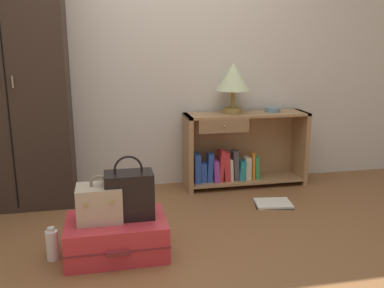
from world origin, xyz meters
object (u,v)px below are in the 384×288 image
at_px(wardrobe, 12,79).
at_px(bowl, 272,109).
at_px(bottle, 52,245).
at_px(train_case, 100,203).
at_px(bookshelf, 239,152).
at_px(handbag, 129,194).
at_px(open_book_on_floor, 273,203).
at_px(suitcase_large, 117,237).
at_px(table_lamp, 233,79).

distance_m(wardrobe, bowl, 2.26).
bearing_deg(bottle, train_case, -0.04).
xyz_separation_m(wardrobe, bottle, (0.34, -1.04, -0.94)).
bearing_deg(bookshelf, handbag, -134.65).
xyz_separation_m(wardrobe, open_book_on_floor, (2.05, -0.47, -1.03)).
height_order(bowl, bottle, bowl).
distance_m(wardrobe, open_book_on_floor, 2.34).
bearing_deg(suitcase_large, wardrobe, 125.11).
distance_m(wardrobe, table_lamp, 1.85).
xyz_separation_m(wardrobe, table_lamp, (1.85, 0.09, -0.04)).
relative_size(wardrobe, bookshelf, 1.82).
bearing_deg(handbag, train_case, -176.45).
xyz_separation_m(bookshelf, suitcase_large, (-1.18, -1.12, -0.21)).
xyz_separation_m(table_lamp, suitcase_large, (-1.11, -1.14, -0.88)).
bearing_deg(wardrobe, bookshelf, 2.19).
distance_m(suitcase_large, handbag, 0.29).
height_order(table_lamp, bowl, table_lamp).
bearing_deg(suitcase_large, open_book_on_floor, 23.99).
distance_m(wardrobe, bookshelf, 2.05).
height_order(handbag, open_book_on_floor, handbag).
distance_m(bookshelf, open_book_on_floor, 0.64).
bearing_deg(table_lamp, bowl, -0.19).
bearing_deg(bottle, suitcase_large, -1.57).
relative_size(wardrobe, bowl, 14.32).
relative_size(wardrobe, train_case, 6.99).
bearing_deg(handbag, bowl, 38.38).
relative_size(bottle, open_book_on_floor, 0.60).
height_order(table_lamp, handbag, table_lamp).
relative_size(bookshelf, bowl, 7.86).
relative_size(bookshelf, bottle, 5.34).
height_order(wardrobe, bottle, wardrobe).
relative_size(handbag, open_book_on_floor, 1.13).
bearing_deg(bowl, wardrobe, -177.82).
xyz_separation_m(suitcase_large, train_case, (-0.09, 0.01, 0.23)).
distance_m(handbag, bottle, 0.57).
bearing_deg(table_lamp, wardrobe, -177.32).
distance_m(bookshelf, table_lamp, 0.68).
distance_m(bookshelf, bowl, 0.50).
bearing_deg(suitcase_large, bottle, 178.43).
distance_m(bowl, train_case, 1.98).
xyz_separation_m(bowl, handbag, (-1.41, -1.11, -0.32)).
bearing_deg(train_case, suitcase_large, -6.38).
bearing_deg(bottle, handbag, 1.33).
relative_size(bookshelf, open_book_on_floor, 3.18).
xyz_separation_m(table_lamp, open_book_on_floor, (0.20, -0.56, -0.99)).
xyz_separation_m(handbag, bottle, (-0.49, -0.01, -0.29)).
relative_size(table_lamp, bottle, 2.12).
bearing_deg(wardrobe, table_lamp, 2.68).
bearing_deg(train_case, handbag, 3.55).
distance_m(handbag, open_book_on_floor, 1.39).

